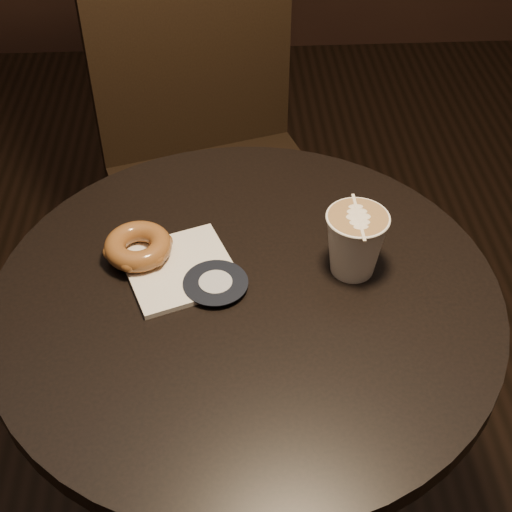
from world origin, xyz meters
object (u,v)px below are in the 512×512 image
doughnut (138,246)px  latte_cup (355,244)px  chair (207,129)px  cafe_table (247,380)px  pastry_bag (180,269)px

doughnut → latte_cup: latte_cup is taller
chair → doughnut: bearing=-116.4°
cafe_table → pastry_bag: pastry_bag is taller
chair → doughnut: 0.58m
pastry_bag → doughnut: size_ratio=1.49×
cafe_table → chair: bearing=95.2°
cafe_table → chair: chair is taller
cafe_table → doughnut: doughnut is taller
pastry_bag → latte_cup: (0.24, -0.01, 0.04)m
chair → doughnut: (-0.09, -0.55, 0.16)m
doughnut → latte_cup: (0.30, -0.04, 0.02)m
cafe_table → doughnut: (-0.15, 0.07, 0.22)m
doughnut → chair: bearing=80.4°
doughnut → latte_cup: bearing=-7.4°
cafe_table → pastry_bag: size_ratio=5.20×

